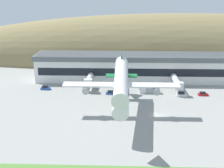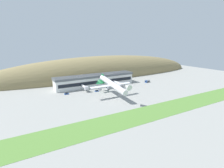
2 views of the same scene
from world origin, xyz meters
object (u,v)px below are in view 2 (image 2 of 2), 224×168
(terminal_building, at_px, (95,79))
(cargo_airplane, at_px, (112,84))
(service_car_3, at_px, (122,87))
(service_car_0, at_px, (97,91))
(service_car_2, at_px, (128,86))
(fuel_truck, at_px, (147,81))
(box_truck, at_px, (110,87))
(traffic_cone_0, at_px, (145,87))
(jetway_1, at_px, (118,83))
(service_car_1, at_px, (66,94))
(jetway_0, at_px, (85,87))

(terminal_building, distance_m, cargo_airplane, 43.36)
(service_car_3, bearing_deg, service_car_0, 177.02)
(cargo_airplane, distance_m, service_car_2, 40.38)
(fuel_truck, height_order, box_truck, fuel_truck)
(traffic_cone_0, bearing_deg, service_car_3, 161.07)
(cargo_airplane, xyz_separation_m, service_car_0, (-4.24, 21.83, -10.57))
(jetway_1, relative_size, service_car_0, 3.86)
(cargo_airplane, bearing_deg, traffic_cone_0, 14.36)
(terminal_building, bearing_deg, box_truck, -69.82)
(traffic_cone_0, bearing_deg, box_truck, 162.20)
(cargo_airplane, distance_m, service_car_3, 33.10)
(service_car_1, bearing_deg, service_car_3, -6.64)
(service_car_0, bearing_deg, jetway_0, 144.24)
(cargo_airplane, height_order, service_car_0, cargo_airplane)
(terminal_building, height_order, traffic_cone_0, terminal_building)
(jetway_1, bearing_deg, jetway_0, 177.25)
(terminal_building, height_order, fuel_truck, terminal_building)
(jetway_1, bearing_deg, box_truck, -165.45)
(terminal_building, distance_m, service_car_3, 30.60)
(terminal_building, distance_m, service_car_2, 36.02)
(traffic_cone_0, bearing_deg, jetway_1, 149.49)
(service_car_1, xyz_separation_m, fuel_truck, (95.55, -0.14, 0.80))
(box_truck, bearing_deg, terminal_building, 110.18)
(service_car_0, xyz_separation_m, service_car_3, (28.14, -1.46, 0.11))
(terminal_building, bearing_deg, service_car_3, -48.96)
(jetway_0, xyz_separation_m, traffic_cone_0, (61.39, -16.44, -3.71))
(terminal_building, relative_size, jetway_0, 6.89)
(fuel_truck, bearing_deg, jetway_1, 179.79)
(jetway_1, xyz_separation_m, fuel_truck, (40.62, -0.15, -2.52))
(jetway_0, distance_m, cargo_airplane, 32.56)
(box_truck, bearing_deg, service_car_3, -15.64)
(terminal_building, relative_size, fuel_truck, 13.69)
(fuel_truck, bearing_deg, service_car_0, -175.84)
(cargo_airplane, height_order, service_car_1, cargo_airplane)
(cargo_airplane, xyz_separation_m, fuel_truck, (63.37, 26.75, -9.68))
(jetway_1, xyz_separation_m, box_truck, (-11.51, -2.99, -2.57))
(service_car_2, distance_m, fuel_truck, 31.33)
(jetway_1, height_order, service_car_0, jetway_1)
(service_car_1, height_order, fuel_truck, fuel_truck)
(cargo_airplane, bearing_deg, service_car_3, 40.42)
(terminal_building, height_order, service_car_1, terminal_building)
(service_car_1, height_order, traffic_cone_0, service_car_1)
(fuel_truck, relative_size, traffic_cone_0, 11.07)
(fuel_truck, bearing_deg, terminal_building, 164.68)
(jetway_0, distance_m, service_car_3, 38.66)
(service_car_2, height_order, fuel_truck, fuel_truck)
(cargo_airplane, distance_m, traffic_cone_0, 50.40)
(service_car_1, bearing_deg, cargo_airplane, -39.88)
(jetway_0, distance_m, service_car_2, 46.87)
(terminal_building, bearing_deg, fuel_truck, -15.32)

